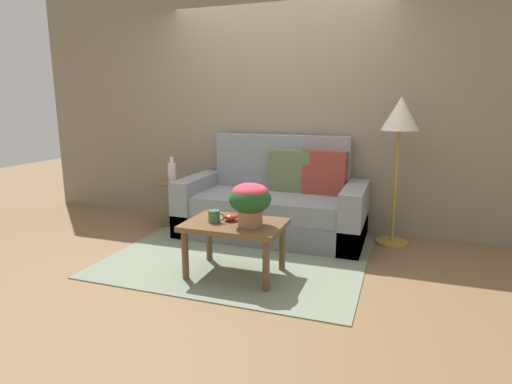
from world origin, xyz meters
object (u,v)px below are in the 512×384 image
at_px(side_table, 171,195).
at_px(table_vase, 172,171).
at_px(floor_lamp, 400,124).
at_px(snack_bowl, 231,217).
at_px(coffee_mug, 214,216).
at_px(coffee_table, 235,230).
at_px(potted_plant, 250,199).
at_px(couch, 275,205).

distance_m(side_table, table_vase, 0.28).
distance_m(floor_lamp, snack_bowl, 1.92).
xyz_separation_m(floor_lamp, coffee_mug, (-1.38, -1.33, -0.71)).
bearing_deg(side_table, snack_bowl, -41.85).
relative_size(side_table, table_vase, 1.85).
relative_size(coffee_table, coffee_mug, 5.71).
bearing_deg(coffee_table, potted_plant, -16.97).
relative_size(potted_plant, coffee_mug, 2.44).
bearing_deg(coffee_mug, potted_plant, 1.11).
bearing_deg(coffee_mug, snack_bowl, 38.61).
height_order(floor_lamp, table_vase, floor_lamp).
xyz_separation_m(potted_plant, coffee_mug, (-0.31, -0.01, -0.17)).
height_order(couch, side_table, couch).
xyz_separation_m(couch, table_vase, (-1.25, -0.02, 0.31)).
bearing_deg(floor_lamp, couch, -175.19).
xyz_separation_m(side_table, coffee_mug, (1.12, -1.18, 0.15)).
bearing_deg(side_table, couch, 1.85).
bearing_deg(side_table, coffee_mug, -46.67).
distance_m(couch, coffee_table, 1.17).
relative_size(snack_bowl, table_vase, 0.43).
height_order(couch, floor_lamp, floor_lamp).
bearing_deg(side_table, table_vase, 49.08).
bearing_deg(snack_bowl, floor_lamp, 44.36).
xyz_separation_m(side_table, table_vase, (0.02, 0.02, 0.28)).
bearing_deg(couch, coffee_mug, -96.93).
height_order(coffee_table, side_table, side_table).
relative_size(coffee_table, side_table, 1.54).
relative_size(coffee_table, table_vase, 2.85).
height_order(coffee_table, floor_lamp, floor_lamp).
height_order(potted_plant, table_vase, table_vase).
relative_size(couch, floor_lamp, 1.32).
distance_m(coffee_mug, snack_bowl, 0.14).
height_order(side_table, floor_lamp, floor_lamp).
distance_m(floor_lamp, coffee_mug, 2.04).
distance_m(coffee_table, table_vase, 1.72).
relative_size(side_table, floor_lamp, 0.35).
bearing_deg(snack_bowl, coffee_mug, -141.39).
distance_m(potted_plant, table_vase, 1.85).
bearing_deg(potted_plant, floor_lamp, 51.09).
bearing_deg(side_table, floor_lamp, 3.31).
relative_size(side_table, coffee_mug, 3.71).
bearing_deg(couch, floor_lamp, 4.81).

